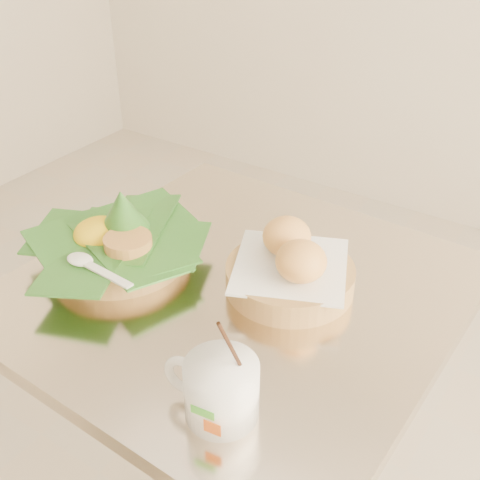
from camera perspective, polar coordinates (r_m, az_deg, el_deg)
The scene contains 4 objects.
cafe_table at distance 1.18m, azimuth -0.21°, elevation -13.00°, with size 0.73×0.73×0.75m.
rice_basket at distance 1.10m, azimuth -11.52°, elevation 0.08°, with size 0.31×0.31×0.16m.
bread_basket at distance 1.01m, azimuth 4.85°, elevation -2.71°, with size 0.24×0.24×0.11m.
coffee_mug at distance 0.79m, azimuth -1.95°, elevation -13.84°, with size 0.13×0.10×0.17m.
Camera 1 is at (0.64, -0.63, 1.37)m, focal length 45.00 mm.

